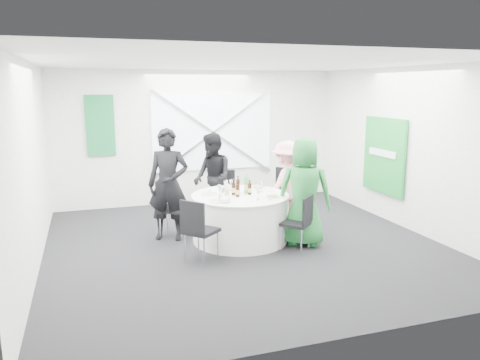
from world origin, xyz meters
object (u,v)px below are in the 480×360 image
object	(u,v)px
chair_front_right	(301,219)
chair_front_left	(197,226)
chair_back	(225,192)
person_woman_pink	(287,184)
green_water_bottle	(246,185)
chair_back_right	(282,192)
chair_back_left	(168,203)
banquet_table	(240,218)
person_man_back_left	(168,185)
person_man_back	(212,178)
person_woman_green	(304,192)
clear_water_bottle	(227,191)

from	to	relation	value
chair_front_right	chair_front_left	distance (m)	1.59
chair_back	person_woman_pink	size ratio (longest dim) A/B	0.62
chair_front_left	green_water_bottle	size ratio (longest dim) A/B	2.79
chair_back	chair_back_right	distance (m)	1.04
chair_back	person_woman_pink	xyz separation A→B (m)	(0.94, -0.63, 0.21)
chair_back	chair_back_left	size ratio (longest dim) A/B	0.98
chair_front_right	chair_front_left	world-z (taller)	chair_front_left
banquet_table	person_man_back_left	size ratio (longest dim) A/B	0.86
chair_back_right	person_man_back	xyz separation A→B (m)	(-1.16, 0.50, 0.23)
chair_back	person_man_back_left	world-z (taller)	person_man_back_left
chair_back	person_woman_green	world-z (taller)	person_woman_green
person_man_back	person_woman_green	world-z (taller)	person_woman_green
clear_water_bottle	chair_front_left	bearing A→B (deg)	-133.50
chair_front_left	person_man_back_left	world-z (taller)	person_man_back_left
clear_water_bottle	green_water_bottle	bearing A→B (deg)	22.49
banquet_table	chair_back_left	xyz separation A→B (m)	(-1.06, 0.58, 0.19)
person_man_back	person_woman_green	xyz separation A→B (m)	(1.03, -1.66, 0.03)
person_man_back_left	person_woman_pink	bearing A→B (deg)	23.96
chair_front_left	person_woman_green	xyz separation A→B (m)	(1.76, 0.26, 0.31)
chair_back	chair_front_right	world-z (taller)	chair_back
banquet_table	person_woman_green	size ratio (longest dim) A/B	0.91
chair_back_left	green_water_bottle	xyz separation A→B (m)	(1.18, -0.52, 0.32)
chair_back_left	person_man_back_left	xyz separation A→B (m)	(-0.01, -0.13, 0.34)
chair_front_right	person_man_back	distance (m)	2.12
banquet_table	person_man_back_left	bearing A→B (deg)	157.38
green_water_bottle	person_woman_green	bearing A→B (deg)	-36.62
chair_front_left	person_man_back_left	size ratio (longest dim) A/B	0.51
chair_back_left	chair_front_left	world-z (taller)	chair_back_left
chair_back_right	person_man_back_left	size ratio (longest dim) A/B	0.56
banquet_table	person_woman_pink	size ratio (longest dim) A/B	1.02
person_woman_pink	person_woman_green	distance (m)	1.01
chair_back	person_man_back	bearing A→B (deg)	176.06
person_man_back	green_water_bottle	bearing A→B (deg)	6.82
green_water_bottle	chair_back_right	bearing A→B (deg)	33.79
person_man_back	person_woman_green	distance (m)	1.95
chair_front_right	person_woman_pink	distance (m)	1.31
chair_back_left	clear_water_bottle	size ratio (longest dim) A/B	3.59
clear_water_bottle	person_man_back_left	bearing A→B (deg)	146.61
person_woman_green	person_woman_pink	bearing A→B (deg)	-68.51
chair_back	chair_back_right	size ratio (longest dim) A/B	0.93
person_woman_green	clear_water_bottle	size ratio (longest dim) A/B	6.33
chair_front_right	chair_back_left	bearing A→B (deg)	-80.40
person_woman_pink	chair_front_left	bearing A→B (deg)	7.70
chair_front_right	green_water_bottle	world-z (taller)	green_water_bottle
chair_back_right	chair_front_right	world-z (taller)	chair_back_right
person_man_back	chair_back_left	bearing A→B (deg)	-64.91
chair_front_right	clear_water_bottle	world-z (taller)	clear_water_bottle
person_woman_pink	person_woman_green	world-z (taller)	person_woman_green
chair_back_left	green_water_bottle	distance (m)	1.33
person_man_back	person_man_back_left	bearing A→B (deg)	-59.68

